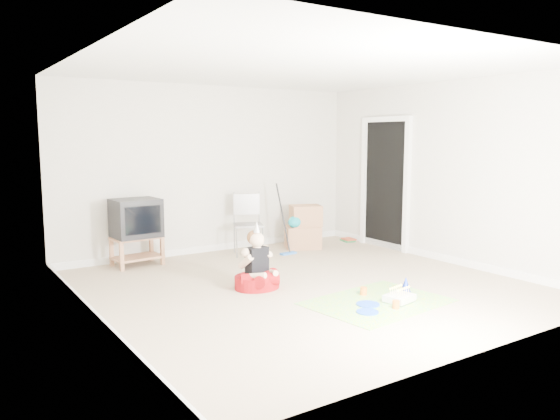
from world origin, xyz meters
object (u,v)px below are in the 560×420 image
seated_woman (257,273)px  birthday_cake (399,299)px  tv_stand (137,248)px  crt_tv (136,218)px  folding_chair (248,225)px  cardboard_boxes (304,228)px

seated_woman → birthday_cake: (1.01, -1.35, -0.14)m
tv_stand → crt_tv: 0.43m
folding_chair → birthday_cake: folding_chair is taller
cardboard_boxes → seated_woman: seated_woman is taller
birthday_cake → crt_tv: bearing=119.2°
seated_woman → folding_chair: bearing=63.2°
seated_woman → tv_stand: bearing=113.2°
cardboard_boxes → folding_chair: bearing=177.4°
crt_tv → seated_woman: size_ratio=0.76×
seated_woman → cardboard_boxes: bearing=41.3°
tv_stand → cardboard_boxes: (2.69, -0.28, 0.09)m
birthday_cake → cardboard_boxes: bearing=74.1°
tv_stand → cardboard_boxes: cardboard_boxes is taller
crt_tv → folding_chair: folding_chair is taller
crt_tv → seated_woman: crt_tv is taller
tv_stand → folding_chair: bearing=-8.0°
tv_stand → cardboard_boxes: bearing=-6.0°
birthday_cake → tv_stand: bearing=119.2°
crt_tv → folding_chair: (1.68, -0.24, -0.22)m
folding_chair → seated_woman: bearing=-116.8°
folding_chair → seated_woman: folding_chair is taller
cardboard_boxes → birthday_cake: 3.13m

